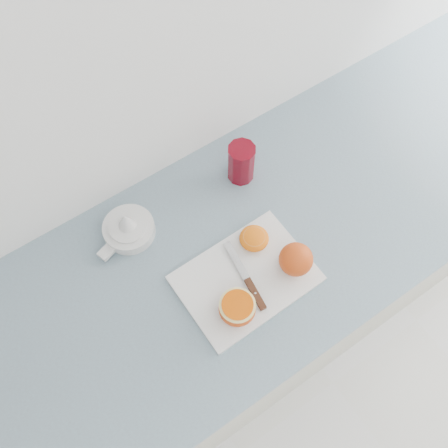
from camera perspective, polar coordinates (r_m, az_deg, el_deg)
name	(u,v)px	position (r m, az deg, el deg)	size (l,w,h in m)	color
counter	(219,313)	(1.63, -0.60, -10.18)	(2.48, 0.64, 0.89)	beige
cutting_board	(246,278)	(1.19, 2.52, -6.21)	(0.31, 0.22, 0.01)	white
whole_orange	(296,259)	(1.17, 8.22, -4.03)	(0.08, 0.08, 0.08)	#D94810
half_orange	(237,308)	(1.13, 1.52, -9.59)	(0.08, 0.08, 0.05)	#D94810
squeezed_shell	(254,238)	(1.21, 3.46, -1.64)	(0.07, 0.07, 0.03)	orange
paring_knife	(252,288)	(1.17, 3.20, -7.30)	(0.04, 0.19, 0.01)	#4F2A19
citrus_juicer	(128,228)	(1.25, -10.90, -0.50)	(0.16, 0.13, 0.09)	white
red_tumbler	(241,164)	(1.29, 1.97, 6.92)	(0.07, 0.07, 0.12)	maroon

